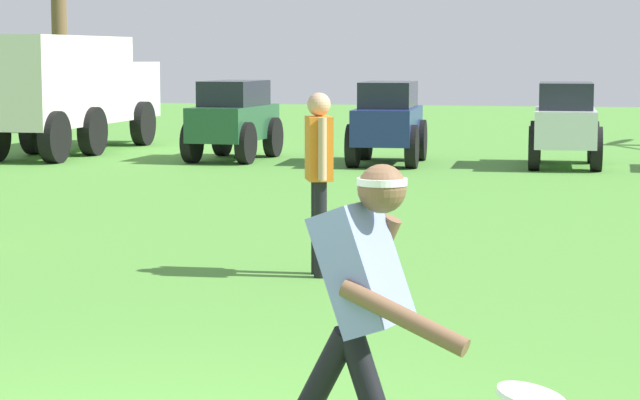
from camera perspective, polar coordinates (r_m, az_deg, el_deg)
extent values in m
cylinder|color=black|center=(5.61, -0.36, -9.11)|extent=(0.46, 0.23, 0.69)
cube|color=#7A84C6|center=(5.36, 1.92, -3.13)|extent=(0.46, 0.43, 0.58)
sphere|color=brown|center=(5.27, 2.85, 0.52)|extent=(0.26, 0.26, 0.21)
cylinder|color=white|center=(5.27, 2.85, 0.84)|extent=(0.27, 0.27, 0.03)
cylinder|color=brown|center=(5.11, 3.84, -5.37)|extent=(0.57, 0.24, 0.27)
cylinder|color=brown|center=(5.56, 2.37, -3.11)|extent=(0.29, 0.16, 0.49)
cylinder|color=white|center=(4.96, 9.63, -8.85)|extent=(0.31, 0.31, 0.08)
cylinder|color=black|center=(10.50, 0.02, -1.36)|extent=(0.14, 0.14, 0.82)
cylinder|color=black|center=(10.68, -0.11, -1.23)|extent=(0.14, 0.14, 0.82)
cube|color=orange|center=(10.52, -0.05, 2.38)|extent=(0.30, 0.39, 0.54)
cylinder|color=tan|center=(10.31, 0.11, 2.34)|extent=(0.09, 0.09, 0.52)
cylinder|color=tan|center=(10.72, -0.20, 2.52)|extent=(0.09, 0.09, 0.52)
sphere|color=tan|center=(10.50, -0.05, 4.39)|extent=(0.26, 0.26, 0.20)
cube|color=#235133|center=(22.17, -3.98, 3.55)|extent=(1.11, 2.40, 0.60)
cube|color=#1E232B|center=(22.19, -3.94, 4.90)|extent=(0.95, 1.60, 0.44)
cylinder|color=black|center=(23.08, -4.48, 2.93)|extent=(0.22, 0.73, 0.72)
cylinder|color=black|center=(22.77, -2.16, 2.89)|extent=(0.22, 0.73, 0.72)
cylinder|color=black|center=(21.63, -5.88, 2.65)|extent=(0.22, 0.73, 0.72)
cylinder|color=black|center=(21.29, -3.41, 2.61)|extent=(0.22, 0.73, 0.72)
cube|color=navy|center=(21.33, 3.12, 3.43)|extent=(1.07, 2.38, 0.60)
cube|color=#1E232B|center=(21.36, 3.15, 4.83)|extent=(0.92, 1.58, 0.44)
cylinder|color=black|center=(22.19, 2.09, 2.79)|extent=(0.21, 0.73, 0.72)
cylinder|color=black|center=(22.08, 4.62, 2.75)|extent=(0.21, 0.73, 0.72)
cylinder|color=black|center=(20.65, 1.51, 2.49)|extent=(0.21, 0.73, 0.72)
cylinder|color=black|center=(20.53, 4.22, 2.45)|extent=(0.21, 0.73, 0.72)
cube|color=silver|center=(21.18, 11.14, 3.29)|extent=(1.04, 2.37, 0.60)
cube|color=#1E232B|center=(21.21, 11.17, 4.70)|extent=(0.90, 1.57, 0.44)
cylinder|color=black|center=(21.98, 9.83, 2.66)|extent=(0.20, 0.72, 0.72)
cylinder|color=black|center=(21.99, 12.38, 2.60)|extent=(0.20, 0.72, 0.72)
cylinder|color=black|center=(20.43, 9.77, 2.35)|extent=(0.20, 0.72, 0.72)
cylinder|color=black|center=(20.44, 12.52, 2.29)|extent=(0.20, 0.72, 0.72)
cube|color=silver|center=(26.34, -9.03, 5.00)|extent=(1.07, 1.71, 1.15)
cube|color=silver|center=(23.62, -11.69, 5.36)|extent=(1.20, 4.21, 1.65)
cylinder|color=black|center=(26.27, -10.45, 3.49)|extent=(0.25, 0.90, 0.90)
cylinder|color=black|center=(25.85, -8.10, 3.49)|extent=(0.25, 0.90, 0.90)
cylinder|color=black|center=(23.90, -12.90, 3.12)|extent=(0.25, 0.90, 0.90)
cylinder|color=black|center=(23.43, -10.35, 3.11)|extent=(0.25, 0.90, 0.90)
cylinder|color=black|center=(21.92, -12.04, 2.83)|extent=(0.25, 0.90, 0.90)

